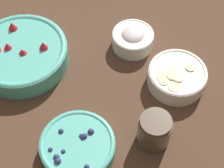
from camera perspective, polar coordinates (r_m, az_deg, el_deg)
name	(u,v)px	position (r m, az deg, el deg)	size (l,w,h in m)	color
ground_plane	(107,85)	(1.04, -0.75, -0.20)	(4.00, 4.00, 0.00)	#4C3323
bowl_strawberries	(21,53)	(1.09, -13.72, 4.58)	(0.27, 0.27, 0.08)	#56B7A8
bowl_blueberries	(78,146)	(0.92, -5.26, -9.44)	(0.18, 0.18, 0.05)	#56B7A8
bowl_bananas	(177,76)	(1.03, 9.85, 1.20)	(0.16, 0.16, 0.06)	white
bowl_cream	(133,38)	(1.10, 3.19, 6.99)	(0.12, 0.12, 0.06)	white
jar_chocolate	(154,131)	(0.92, 6.45, -7.13)	(0.08, 0.08, 0.09)	brown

